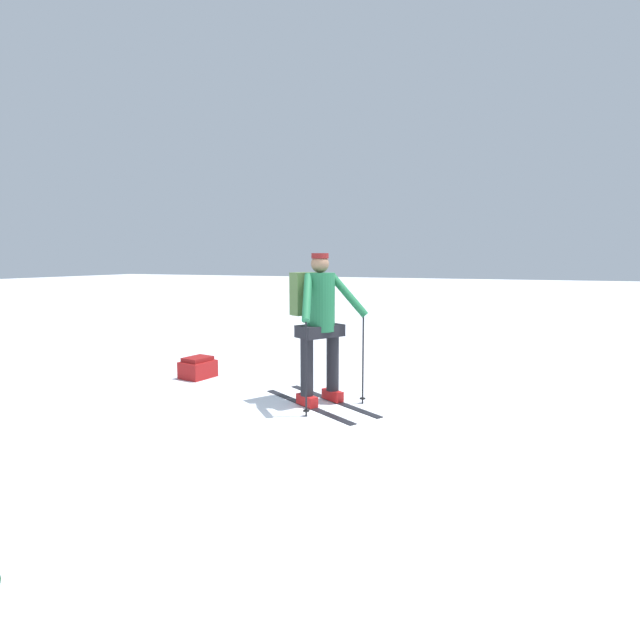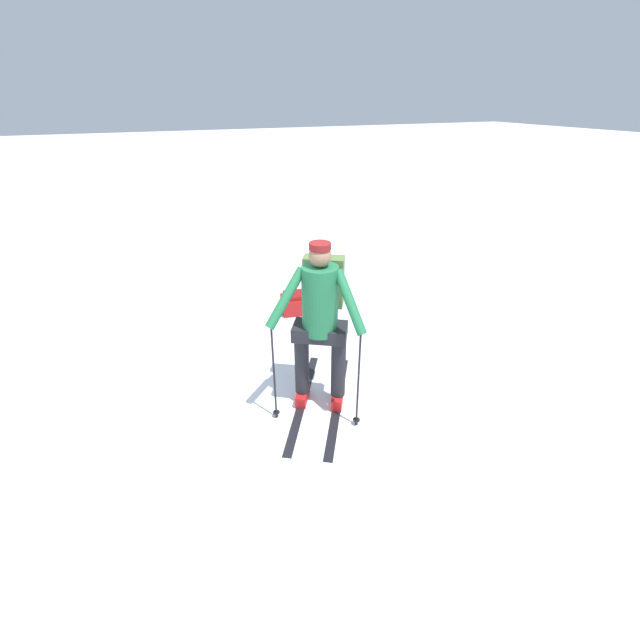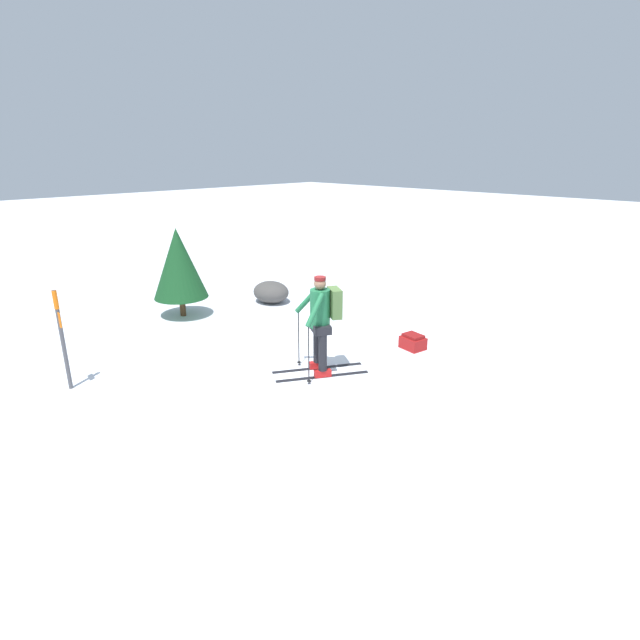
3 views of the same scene
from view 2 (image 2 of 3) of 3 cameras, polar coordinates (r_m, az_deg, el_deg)
The scene contains 3 objects.
ground_plane at distance 4.23m, azimuth -6.89°, elevation -16.36°, with size 80.00×80.00×0.00m, color white.
skier at distance 4.16m, azimuth 0.07°, elevation 0.69°, with size 1.27×1.68×1.78m.
dropped_backpack at distance 6.48m, azimuth -3.11°, elevation 2.30°, with size 0.51×0.44×0.30m.
Camera 2 is at (-0.73, -2.95, 2.95)m, focal length 24.00 mm.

